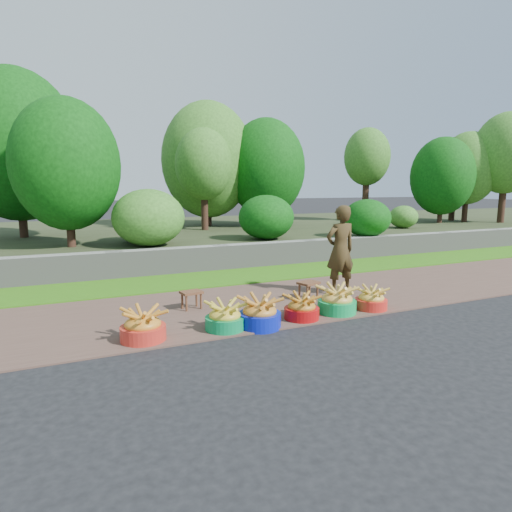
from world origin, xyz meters
name	(u,v)px	position (x,y,z in m)	size (l,w,h in m)	color
ground_plane	(326,323)	(0.00, 0.00, 0.00)	(120.00, 120.00, 0.00)	black
dirt_shoulder	(282,300)	(0.00, 1.25, 0.01)	(80.00, 2.50, 0.02)	#513A30
grass_verge	(235,276)	(0.00, 3.25, 0.02)	(80.00, 1.50, 0.04)	#316E11
retaining_wall	(221,258)	(0.00, 4.10, 0.28)	(80.00, 0.35, 0.55)	gray
earth_bank	(169,236)	(0.00, 9.00, 0.25)	(80.00, 10.00, 0.50)	#2D361D
vegetation	(236,164)	(1.80, 7.68, 2.50)	(28.86, 7.14, 4.27)	#301D14
basin_a	(143,327)	(-2.33, 0.32, 0.18)	(0.53, 0.53, 0.40)	red
basin_b	(225,318)	(-1.32, 0.29, 0.17)	(0.50, 0.50, 0.37)	#087D42
basin_c	(260,314)	(-0.87, 0.21, 0.18)	(0.55, 0.55, 0.41)	#0A19AB
basin_d	(302,309)	(-0.21, 0.27, 0.16)	(0.48, 0.48, 0.36)	#A50B0D
basin_e	(337,301)	(0.39, 0.31, 0.18)	(0.55, 0.55, 0.41)	#0A9A47
basin_f	(371,300)	(0.96, 0.26, 0.16)	(0.47, 0.47, 0.35)	red
stool_left	(191,295)	(-1.45, 1.36, 0.23)	(0.33, 0.27, 0.27)	#57331F
stool_right	(309,285)	(0.42, 1.13, 0.24)	(0.38, 0.33, 0.28)	#57331F
vendor_woman	(340,250)	(1.08, 1.23, 0.76)	(0.54, 0.36, 1.49)	black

